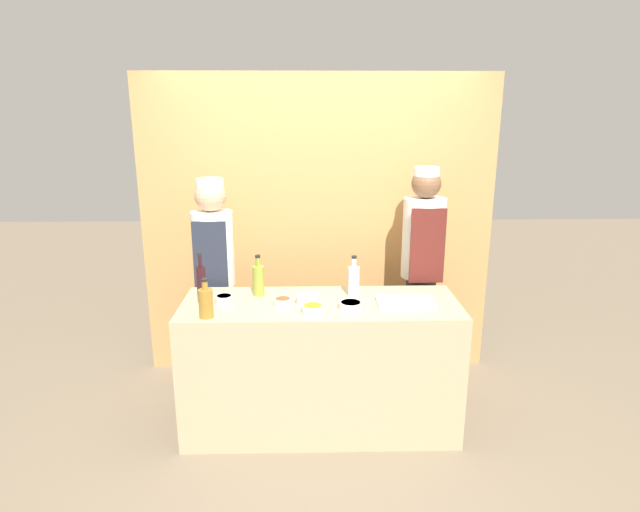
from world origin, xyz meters
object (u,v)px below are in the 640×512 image
chef_right (422,269)px  sauce_bowl_orange (313,308)px  bottle_oil (258,279)px  sauce_bowl_white (307,299)px  sauce_bowl_brown (283,301)px  cutting_board (405,302)px  bottle_wine (201,283)px  bottle_vinegar (206,302)px  bottle_clear (354,280)px  chef_left (215,275)px  sauce_bowl_yellow (351,305)px  sauce_bowl_purple (224,299)px

chef_right → sauce_bowl_orange: bearing=-138.4°
bottle_oil → sauce_bowl_orange: bearing=-43.0°
sauce_bowl_white → sauce_bowl_brown: (-0.16, -0.03, -0.00)m
sauce_bowl_orange → cutting_board: 0.62m
bottle_wine → bottle_vinegar: bearing=-74.4°
sauce_bowl_orange → chef_right: 1.12m
sauce_bowl_brown → bottle_clear: bottle_clear is taller
chef_left → cutting_board: bearing=-24.0°
sauce_bowl_white → bottle_vinegar: bottle_vinegar is taller
bottle_clear → chef_left: bearing=156.9°
bottle_wine → sauce_bowl_brown: bearing=-7.9°
cutting_board → chef_right: bearing=68.8°
sauce_bowl_orange → sauce_bowl_yellow: bearing=15.4°
bottle_wine → chef_right: 1.65m
sauce_bowl_orange → bottle_wine: bearing=163.3°
sauce_bowl_purple → sauce_bowl_brown: size_ratio=0.99×
bottle_oil → chef_left: chef_left is taller
sauce_bowl_white → chef_right: (0.87, 0.57, 0.02)m
sauce_bowl_white → sauce_bowl_purple: bearing=178.1°
sauce_bowl_orange → sauce_bowl_white: size_ratio=0.94×
bottle_vinegar → sauce_bowl_brown: bearing=23.7°
sauce_bowl_white → chef_right: size_ratio=0.09×
bottle_wine → sauce_bowl_white: bearing=-4.0°
sauce_bowl_yellow → bottle_wine: 0.98m
bottle_vinegar → chef_left: (-0.08, 0.80, -0.08)m
sauce_bowl_purple → bottle_clear: size_ratio=0.41×
sauce_bowl_white → bottle_wine: size_ratio=0.45×
sauce_bowl_yellow → sauce_bowl_orange: bearing=-164.6°
sauce_bowl_white → sauce_bowl_brown: bearing=-170.9°
bottle_wine → chef_left: (-0.01, 0.52, -0.11)m
sauce_bowl_orange → chef_right: (0.84, 0.74, 0.02)m
sauce_bowl_purple → chef_left: bearing=105.4°
sauce_bowl_purple → bottle_vinegar: bottle_vinegar is taller
sauce_bowl_yellow → bottle_oil: (-0.61, 0.27, 0.09)m
sauce_bowl_purple → chef_right: 1.52m
sauce_bowl_white → bottle_wine: bottle_wine is taller
chef_left → chef_right: size_ratio=0.96×
bottle_wine → chef_left: chef_left is taller
sauce_bowl_orange → sauce_bowl_purple: (-0.58, 0.19, 0.00)m
cutting_board → bottle_clear: 0.38m
sauce_bowl_purple → sauce_bowl_brown: bearing=-6.5°
sauce_bowl_purple → sauce_bowl_white: same height
sauce_bowl_white → chef_left: size_ratio=0.09×
sauce_bowl_orange → bottle_oil: bottle_oil is taller
bottle_oil → bottle_vinegar: bearing=-125.6°
sauce_bowl_purple → sauce_bowl_yellow: sauce_bowl_purple is taller
sauce_bowl_purple → sauce_bowl_white: size_ratio=0.79×
sauce_bowl_white → bottle_clear: (0.31, 0.14, 0.08)m
bottle_oil → chef_right: chef_right is taller
chef_right → sauce_bowl_yellow: bearing=-131.3°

